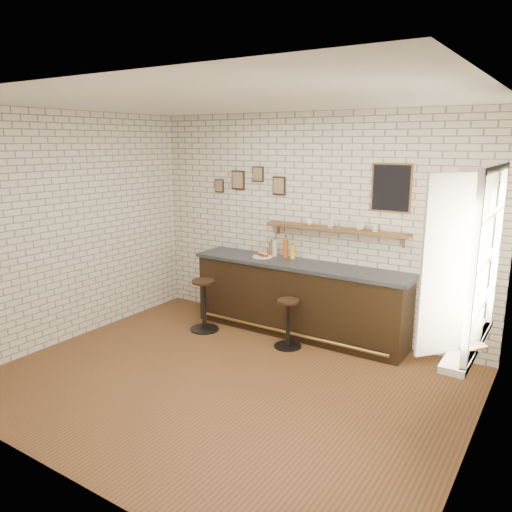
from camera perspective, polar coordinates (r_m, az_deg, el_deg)
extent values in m
plane|color=brown|center=(5.73, -3.46, -14.12)|extent=(5.00, 5.00, 0.00)
cube|color=black|center=(6.89, 4.87, -5.07)|extent=(3.00, 0.58, 0.96)
cube|color=#2D333A|center=(6.75, 4.95, -0.99)|extent=(3.10, 0.62, 0.05)
cylinder|color=olive|center=(6.74, 3.51, -8.70)|extent=(2.79, 0.04, 0.04)
cylinder|color=white|center=(7.04, 0.76, -0.09)|extent=(0.28, 0.28, 0.01)
cylinder|color=#EDB553|center=(7.02, 1.29, -0.07)|extent=(0.05, 0.05, 0.00)
cylinder|color=#EDB553|center=(7.03, 0.89, -0.05)|extent=(0.05, 0.05, 0.00)
cylinder|color=#EDB553|center=(7.15, 0.37, 0.17)|extent=(0.06, 0.06, 0.00)
cylinder|color=#EDB553|center=(7.05, 1.21, -0.01)|extent=(0.06, 0.06, 0.00)
cylinder|color=#EDB553|center=(7.07, -0.17, 0.02)|extent=(0.06, 0.06, 0.00)
cylinder|color=#EDB553|center=(7.03, 1.16, -0.05)|extent=(0.04, 0.04, 0.00)
cylinder|color=#EDB553|center=(7.01, 0.58, -0.10)|extent=(0.05, 0.05, 0.00)
cylinder|color=#EDB553|center=(7.05, -0.28, -0.02)|extent=(0.04, 0.04, 0.00)
cylinder|color=#EDB553|center=(7.13, -0.12, 0.14)|extent=(0.05, 0.05, 0.00)
cylinder|color=#EDB553|center=(6.97, 0.84, -0.16)|extent=(0.06, 0.06, 0.00)
cylinder|color=brown|center=(7.13, 1.77, 0.77)|extent=(0.07, 0.07, 0.18)
cylinder|color=brown|center=(7.11, 1.77, 1.65)|extent=(0.03, 0.03, 0.04)
cylinder|color=black|center=(7.10, 1.77, 1.85)|extent=(0.03, 0.03, 0.01)
cylinder|color=silver|center=(7.10, 2.17, 0.81)|extent=(0.07, 0.07, 0.21)
cylinder|color=silver|center=(7.07, 2.18, 1.80)|extent=(0.02, 0.02, 0.05)
cylinder|color=black|center=(7.07, 2.18, 2.03)|extent=(0.03, 0.03, 0.01)
cylinder|color=#9E4419|center=(7.01, 3.41, 0.82)|extent=(0.08, 0.08, 0.25)
cylinder|color=#9E4419|center=(6.98, 3.42, 2.06)|extent=(0.03, 0.03, 0.06)
cylinder|color=black|center=(6.97, 3.43, 2.34)|extent=(0.03, 0.03, 0.01)
cylinder|color=yellow|center=(6.96, 4.20, 0.40)|extent=(0.07, 0.07, 0.17)
cylinder|color=yellow|center=(6.94, 4.21, 1.22)|extent=(0.03, 0.03, 0.03)
cylinder|color=maroon|center=(6.94, 4.22, 1.41)|extent=(0.04, 0.04, 0.01)
cylinder|color=black|center=(7.19, -5.90, -8.29)|extent=(0.41, 0.41, 0.02)
cylinder|color=black|center=(7.07, -5.97, -5.69)|extent=(0.06, 0.06, 0.67)
cylinder|color=black|center=(6.96, -6.03, -2.92)|extent=(0.42, 0.42, 0.04)
cylinder|color=black|center=(6.60, 3.64, -10.24)|extent=(0.35, 0.35, 0.02)
cylinder|color=black|center=(6.49, 3.68, -7.79)|extent=(0.05, 0.05, 0.59)
cylinder|color=black|center=(6.39, 3.72, -5.18)|extent=(0.37, 0.37, 0.04)
cube|color=brown|center=(6.65, 8.97, 3.05)|extent=(2.00, 0.18, 0.04)
cube|color=brown|center=(7.13, 2.56, 3.21)|extent=(0.03, 0.04, 0.16)
cube|color=brown|center=(6.42, 16.54, 1.59)|extent=(0.03, 0.04, 0.16)
imported|color=white|center=(6.79, 6.15, 3.88)|extent=(0.12, 0.12, 0.09)
imported|color=white|center=(6.66, 8.53, 3.68)|extent=(0.14, 0.14, 0.10)
imported|color=white|center=(6.51, 11.77, 3.33)|extent=(0.16, 0.16, 0.10)
imported|color=white|center=(6.44, 13.44, 3.10)|extent=(0.10, 0.10, 0.09)
cube|color=black|center=(7.43, -2.06, 8.66)|extent=(0.22, 0.02, 0.28)
cube|color=black|center=(7.23, 0.24, 9.34)|extent=(0.18, 0.02, 0.22)
cube|color=black|center=(7.06, 2.65, 8.02)|extent=(0.20, 0.02, 0.26)
cube|color=black|center=(7.65, -4.22, 8.00)|extent=(0.16, 0.02, 0.20)
cube|color=black|center=(6.40, 15.22, 7.52)|extent=(0.46, 0.02, 0.56)
cube|color=white|center=(4.76, 23.09, -9.17)|extent=(0.20, 1.35, 0.06)
cube|color=white|center=(4.43, 25.72, 9.02)|extent=(0.05, 1.30, 0.06)
cube|color=white|center=(4.75, 23.93, -9.29)|extent=(0.05, 1.30, 0.06)
cube|color=white|center=(3.95, 23.48, -2.16)|extent=(0.05, 0.06, 1.50)
cube|color=white|center=(5.11, 25.82, 0.87)|extent=(0.05, 0.06, 1.50)
cube|color=white|center=(4.26, 22.20, -0.99)|extent=(0.40, 0.46, 1.46)
cube|color=white|center=(4.84, 23.59, 0.46)|extent=(0.40, 0.46, 1.46)
imported|color=tan|center=(4.61, 22.57, -9.28)|extent=(0.16, 0.21, 0.02)
imported|color=tan|center=(4.60, 22.58, -9.08)|extent=(0.26, 0.28, 0.02)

